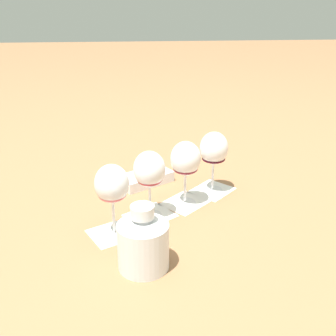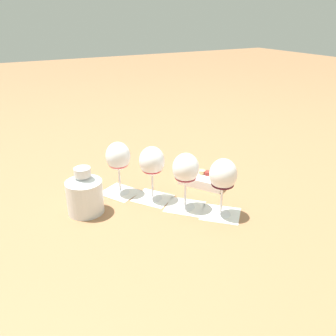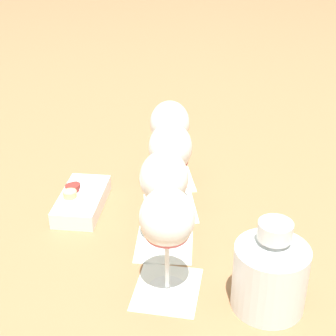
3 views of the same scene
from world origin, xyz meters
The scene contains 11 objects.
ground_plane centered at (0.00, 0.00, 0.00)m, with size 8.00×8.00×0.00m, color #936642.
tasting_card_0 centered at (-0.15, -0.11, 0.00)m, with size 0.15×0.15×0.00m.
tasting_card_1 centered at (-0.05, -0.03, 0.00)m, with size 0.16×0.15×0.00m.
tasting_card_2 centered at (0.05, 0.04, 0.00)m, with size 0.16×0.16×0.00m.
tasting_card_3 centered at (0.14, 0.11, 0.00)m, with size 0.16×0.16×0.00m.
wine_glass_0 centered at (-0.15, -0.11, 0.13)m, with size 0.08×0.08×0.18m.
wine_glass_1 centered at (-0.05, -0.03, 0.13)m, with size 0.08×0.08×0.18m.
wine_glass_2 centered at (0.05, 0.04, 0.13)m, with size 0.08×0.08×0.18m.
wine_glass_3 centered at (0.14, 0.11, 0.13)m, with size 0.08×0.08×0.18m.
ceramic_vase centered at (-0.08, -0.25, 0.07)m, with size 0.11×0.11×0.15m.
snack_dish centered at (-0.06, 0.18, 0.02)m, with size 0.18×0.16×0.05m.
Camera 2 is at (0.90, -0.49, 0.58)m, focal length 38.00 mm.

